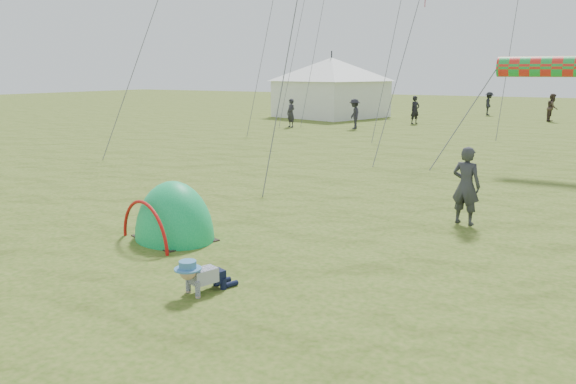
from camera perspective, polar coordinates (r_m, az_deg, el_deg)
The scene contains 12 objects.
ground at distance 7.85m, azimuth -1.11°, elevation -10.95°, with size 140.00×140.00×0.00m, color #2E5110.
crawling_toddler at distance 8.10m, azimuth -8.90°, elevation -8.34°, with size 0.48×0.69×0.53m, color black, non-canonical shape.
popup_tent at distance 10.82m, azimuth -11.41°, elevation -4.63°, with size 1.69×1.39×2.19m, color #06A44C.
standing_adult at distance 11.99m, azimuth 17.63°, elevation 0.62°, with size 0.59×0.38×1.61m, color #313137.
event_marquee at distance 39.49m, azimuth 4.40°, elevation 10.75°, with size 6.30×6.30×4.33m, color white, non-canonical shape.
crowd_person_2 at distance 41.31m, azimuth 0.93°, elevation 9.04°, with size 1.02×0.42×1.73m, color black.
crowd_person_6 at distance 31.94m, azimuth 0.30°, elevation 8.02°, with size 0.58×0.38×1.60m, color #292730.
crowd_person_9 at distance 43.44m, azimuth 19.74°, elevation 8.45°, with size 1.08×0.62×1.67m, color black.
crowd_person_11 at distance 41.73m, azimuth -0.32°, elevation 9.08°, with size 1.62×0.51×1.74m, color black.
crowd_person_12 at distance 34.85m, azimuth 12.78°, elevation 8.13°, with size 0.61×0.40×1.67m, color black.
crowd_person_13 at distance 39.34m, azimuth 25.27°, elevation 7.75°, with size 0.85×0.66×1.74m, color #40322A.
crowd_person_15 at distance 31.24m, azimuth 6.76°, elevation 7.89°, with size 1.06×0.61×1.64m, color #24232B.
Camera 1 is at (3.71, -6.20, 3.07)m, focal length 35.00 mm.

